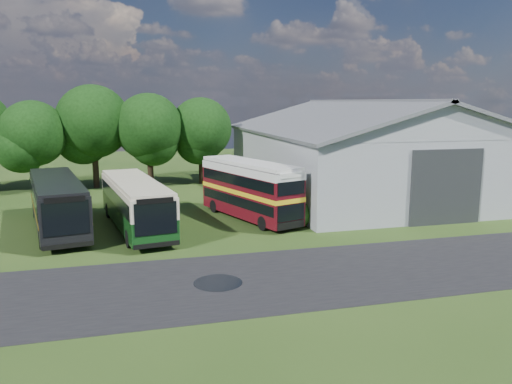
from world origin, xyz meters
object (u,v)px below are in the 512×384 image
object	(u,v)px
storage_shed	(363,146)
bus_dark_single	(57,203)
bus_green_single	(136,203)
bus_maroon_double	(250,190)

from	to	relation	value
storage_shed	bus_dark_single	bearing A→B (deg)	-164.21
bus_green_single	bus_maroon_double	xyz separation A→B (m)	(7.69, 0.89, 0.32)
storage_shed	bus_green_single	distance (m)	21.51
bus_green_single	bus_dark_single	distance (m)	4.93
bus_dark_single	bus_maroon_double	bearing A→B (deg)	-12.29
storage_shed	bus_dark_single	distance (m)	25.63
storage_shed	bus_green_single	size ratio (longest dim) A/B	2.12
storage_shed	bus_maroon_double	bearing A→B (deg)	-149.12
bus_maroon_double	bus_dark_single	size ratio (longest dim) A/B	0.79
bus_green_single	bus_dark_single	xyz separation A→B (m)	(-4.79, 1.17, 0.06)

